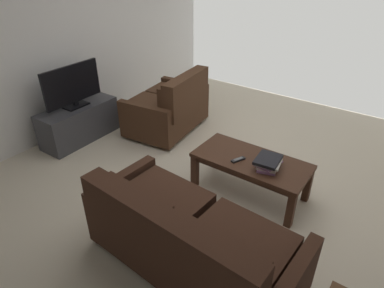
# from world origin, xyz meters

# --- Properties ---
(ground_plane) EXTENTS (5.00, 5.90, 0.01)m
(ground_plane) POSITION_xyz_m (0.00, 0.00, -0.00)
(ground_plane) COLOR beige
(wall_right) EXTENTS (0.12, 5.90, 2.86)m
(wall_right) POSITION_xyz_m (2.50, 0.00, 1.43)
(wall_right) COLOR silver
(wall_right) RESTS_ON ground
(sofa_main) EXTENTS (1.80, 0.90, 0.81)m
(sofa_main) POSITION_xyz_m (-0.46, 1.20, 0.35)
(sofa_main) COLOR black
(sofa_main) RESTS_ON ground
(loveseat_near) EXTENTS (0.96, 1.26, 0.89)m
(loveseat_near) POSITION_xyz_m (1.24, -0.68, 0.37)
(loveseat_near) COLOR black
(loveseat_near) RESTS_ON ground
(coffee_table) EXTENTS (1.20, 0.57, 0.44)m
(coffee_table) POSITION_xyz_m (-0.39, -0.02, 0.37)
(coffee_table) COLOR #3D2316
(coffee_table) RESTS_ON ground
(tv_stand) EXTENTS (0.45, 1.10, 0.50)m
(tv_stand) POSITION_xyz_m (2.10, 0.27, 0.25)
(tv_stand) COLOR #38383D
(tv_stand) RESTS_ON ground
(flat_tv) EXTENTS (0.21, 0.86, 0.56)m
(flat_tv) POSITION_xyz_m (2.10, 0.27, 0.79)
(flat_tv) COLOR black
(flat_tv) RESTS_ON tv_stand
(book_stack) EXTENTS (0.27, 0.31, 0.11)m
(book_stack) POSITION_xyz_m (-0.60, 0.03, 0.50)
(book_stack) COLOR #996699
(book_stack) RESTS_ON coffee_table
(tv_remote) EXTENTS (0.10, 0.16, 0.02)m
(tv_remote) POSITION_xyz_m (-0.29, 0.08, 0.45)
(tv_remote) COLOR black
(tv_remote) RESTS_ON coffee_table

